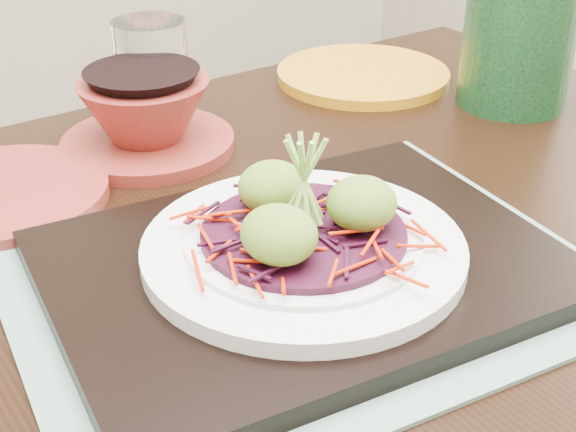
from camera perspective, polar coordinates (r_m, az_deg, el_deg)
dining_table at (r=0.75m, az=-0.10°, el=-7.08°), size 1.13×0.77×0.69m
placemat at (r=0.63m, az=1.08°, el=-4.36°), size 0.49×0.41×0.00m
serving_tray at (r=0.63m, az=1.09°, el=-3.56°), size 0.42×0.34×0.02m
white_plate at (r=0.62m, az=1.11°, el=-2.24°), size 0.25×0.25×0.02m
cabbage_bed at (r=0.61m, az=1.12°, el=-1.23°), size 0.16×0.16×0.01m
carrot_julienne at (r=0.61m, az=1.12°, el=-0.61°), size 0.19×0.19×0.01m
guacamole_scoops at (r=0.60m, az=1.17°, el=0.58°), size 0.14×0.12×0.04m
scallion_garnish at (r=0.59m, az=1.16°, el=2.22°), size 0.06×0.06×0.09m
terracotta_side_plate at (r=0.79m, az=-19.68°, el=1.44°), size 0.22×0.22×0.01m
water_glass at (r=0.91m, az=-9.62°, el=10.07°), size 0.11×0.11×0.11m
terracotta_bowl_set at (r=0.85m, az=-10.06°, el=6.78°), size 0.18×0.18×0.08m
yellow_plate at (r=1.05m, az=5.34°, el=9.97°), size 0.27×0.27×0.01m
green_jar at (r=0.98m, az=16.06°, el=11.81°), size 0.13×0.13×0.15m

